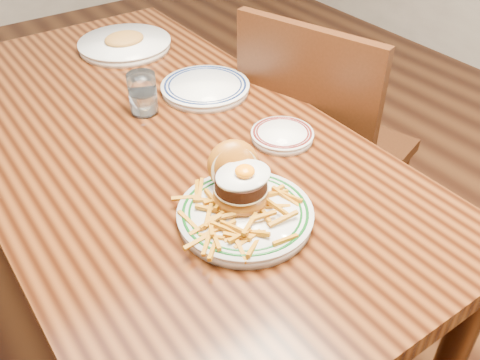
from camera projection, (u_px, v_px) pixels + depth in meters
floor at (174, 321)px, 1.81m from camera, size 6.00×6.00×0.00m
table at (155, 162)px, 1.40m from camera, size 0.85×1.60×0.75m
chair_right at (320, 148)px, 1.71m from camera, size 0.56×0.56×0.96m
main_plate at (243, 202)px, 1.08m from camera, size 0.28×0.29×0.13m
side_plate at (282, 135)px, 1.32m from camera, size 0.15×0.16×0.02m
rear_plate at (205, 87)px, 1.51m from camera, size 0.25×0.25×0.03m
water_glass at (143, 96)px, 1.40m from camera, size 0.07×0.07×0.11m
far_plate at (125, 44)px, 1.74m from camera, size 0.30×0.30×0.05m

